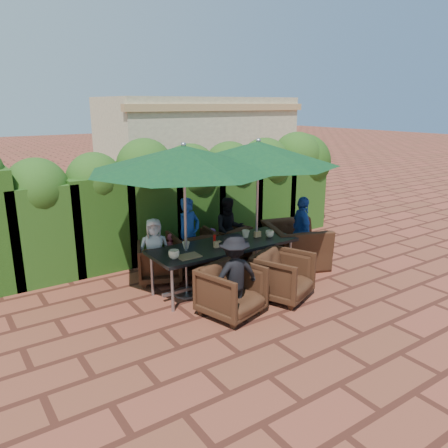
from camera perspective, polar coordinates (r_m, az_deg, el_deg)
ground at (r=7.45m, az=1.39°, el=-8.40°), size 80.00×80.00×0.00m
dining_table at (r=7.30m, az=0.03°, el=-3.20°), size 2.54×0.90×0.75m
umbrella_left at (r=6.67m, az=-5.28°, el=8.52°), size 2.93×2.93×2.46m
umbrella_right at (r=7.40m, az=4.49°, el=9.22°), size 2.70×2.70×2.46m
chair_far_left at (r=7.72m, az=-8.44°, el=-4.70°), size 0.94×0.92×0.75m
chair_far_mid at (r=8.07m, az=-3.96°, el=-3.33°), size 0.90×0.86×0.83m
chair_far_right at (r=8.63m, az=0.27°, el=-2.27°), size 0.90×0.86×0.77m
chair_near_left at (r=6.43m, az=0.99°, el=-8.43°), size 0.97×0.93×0.82m
chair_near_right at (r=7.01m, az=7.73°, el=-6.46°), size 1.03×1.00×0.82m
chair_end_right at (r=8.47m, az=9.27°, el=-1.81°), size 1.16×1.40×1.05m
adult_far_left at (r=7.67m, az=-9.09°, el=-3.38°), size 0.64×0.52×1.12m
adult_far_mid at (r=8.06m, az=-4.58°, el=-1.35°), size 0.58×0.52×1.37m
adult_far_right at (r=8.55m, az=0.68°, el=-0.71°), size 0.69×0.55×1.26m
adult_near_left at (r=6.34m, az=1.30°, el=-6.70°), size 0.83×0.45×1.24m
adult_end_right at (r=8.43m, az=10.14°, el=-0.93°), size 0.68×0.88×1.34m
child_left at (r=8.04m, az=-6.86°, el=-3.84°), size 0.33×0.31×0.74m
child_right at (r=8.37m, az=-1.41°, el=-2.98°), size 0.29×0.25×0.73m
pedestrian_a at (r=11.37m, az=-4.30°, el=4.30°), size 1.59×0.76×1.63m
pedestrian_b at (r=12.01m, az=-1.43°, el=4.74°), size 0.82×0.60×1.55m
pedestrian_c at (r=12.22m, az=1.75°, el=5.77°), size 1.29×0.73×1.91m
cup_a at (r=6.64m, az=-6.55°, el=-3.96°), size 0.17×0.17×0.13m
cup_b at (r=7.07m, az=-4.98°, el=-2.78°), size 0.12×0.12×0.12m
cup_c at (r=7.17m, az=1.12°, el=-2.46°), size 0.15×0.15×0.11m
cup_d at (r=7.63m, az=2.84°, el=-1.30°), size 0.14×0.14×0.13m
cup_e at (r=7.69m, az=5.98°, el=-1.28°), size 0.15×0.15×0.12m
ketchup_bottle at (r=7.23m, az=-1.25°, el=-2.07°), size 0.04×0.04×0.17m
sauce_bottle at (r=7.29m, az=-1.28°, el=-1.92°), size 0.04×0.04×0.17m
serving_tray at (r=6.71m, az=-4.63°, el=-4.22°), size 0.35×0.25×0.02m
number_block_left at (r=7.12m, az=-0.87°, el=-2.65°), size 0.12×0.06×0.10m
number_block_right at (r=7.68m, az=4.38°, el=-1.33°), size 0.12×0.06×0.10m
hedge_wall at (r=8.93m, az=-7.69°, el=4.42°), size 9.10×1.60×2.49m
building at (r=14.65m, az=-3.46°, el=9.96°), size 6.20×3.08×3.20m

